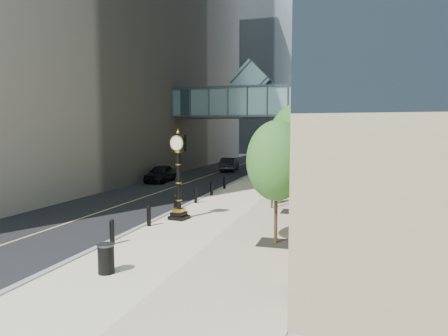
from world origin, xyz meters
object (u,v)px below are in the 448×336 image
Objects in this scene: street_clock at (179,181)px; car_near at (161,173)px; trash_bin at (106,260)px; car_far at (229,164)px; pedestrian at (275,188)px.

car_near is (-7.61, 13.79, -1.25)m from street_clock.
car_near is at bearing 111.25° from trash_bin.
car_far is (3.31, 11.11, 0.00)m from car_near.
car_far is at bearing 109.20° from street_clock.
car_near is 11.60m from car_far.
pedestrian reaches higher than car_near.
car_near is at bearing -28.10° from pedestrian.
pedestrian is 0.43× the size of car_near.
car_far reaches higher than trash_bin.
pedestrian is at bearing -38.55° from car_near.
car_far is at bearing 68.92° from car_near.
street_clock is 2.35× the size of pedestrian.
pedestrian is at bearing 106.90° from car_far.
car_far is (-4.30, 24.90, -1.25)m from street_clock.
street_clock is 25.30m from car_far.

